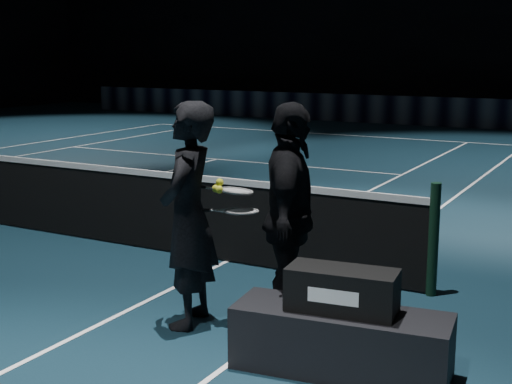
% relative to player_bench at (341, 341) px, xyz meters
% --- Properties ---
extents(net_post_right, '(0.10, 0.10, 1.10)m').
position_rel_player_bench_xyz_m(net_post_right, '(0.13, 1.97, 0.31)').
color(net_post_right, black).
rests_on(net_post_right, floor).
extents(sponsor_backdrop, '(22.00, 0.15, 0.90)m').
position_rel_player_bench_xyz_m(sponsor_backdrop, '(-6.27, 17.47, 0.21)').
color(sponsor_backdrop, black).
rests_on(sponsor_backdrop, floor).
extents(player_bench, '(1.62, 0.72, 0.47)m').
position_rel_player_bench_xyz_m(player_bench, '(0.00, 0.00, 0.00)').
color(player_bench, black).
rests_on(player_bench, floor).
extents(racket_bag, '(0.82, 0.43, 0.31)m').
position_rel_player_bench_xyz_m(racket_bag, '(0.00, 0.00, 0.39)').
color(racket_bag, black).
rests_on(racket_bag, player_bench).
extents(bag_signature, '(0.36, 0.05, 0.10)m').
position_rel_player_bench_xyz_m(bag_signature, '(0.00, -0.17, 0.39)').
color(bag_signature, white).
rests_on(bag_signature, racket_bag).
extents(player_a, '(0.62, 0.79, 1.91)m').
position_rel_player_bench_xyz_m(player_a, '(-1.49, 0.26, 0.72)').
color(player_a, black).
rests_on(player_a, floor).
extents(player_b, '(0.85, 1.21, 1.91)m').
position_rel_player_bench_xyz_m(player_b, '(-0.71, 0.58, 0.72)').
color(player_b, black).
rests_on(player_b, floor).
extents(racket_lower, '(0.71, 0.46, 0.03)m').
position_rel_player_bench_xyz_m(racket_lower, '(-1.08, 0.43, 0.77)').
color(racket_lower, black).
rests_on(racket_lower, player_a).
extents(racket_upper, '(0.71, 0.50, 0.10)m').
position_rel_player_bench_xyz_m(racket_upper, '(-1.14, 0.44, 0.93)').
color(racket_upper, black).
rests_on(racket_upper, player_b).
extents(tennis_balls, '(0.12, 0.10, 0.12)m').
position_rel_player_bench_xyz_m(tennis_balls, '(-1.26, 0.36, 0.97)').
color(tennis_balls, gold).
rests_on(tennis_balls, racket_upper).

